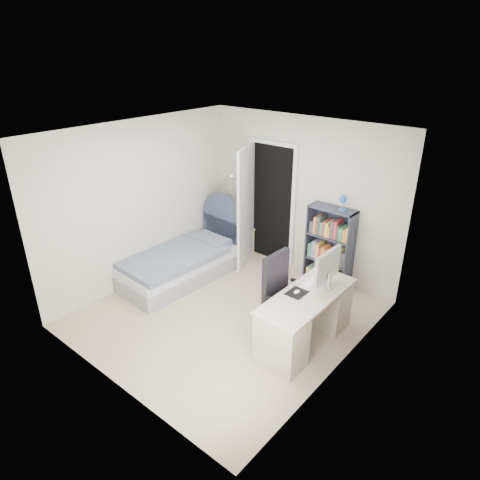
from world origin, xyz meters
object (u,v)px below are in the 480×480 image
Objects in this scene: bed at (184,262)px; desk at (306,317)px; nightstand at (241,234)px; bookcase at (329,250)px; floor_lamp at (231,225)px; office_chair at (284,294)px.

bed is 2.40m from desk.
bed is at bearing -95.69° from nightstand.
desk is at bearing -70.50° from bookcase.
floor_lamp is 2.52m from desk.
office_chair is at bearing -6.89° from bed.
bookcase reaches higher than bed.
floor_lamp is 2.28m from office_chair.
floor_lamp is 1.73m from bookcase.
floor_lamp is at bearing -168.97° from bookcase.
bookcase reaches higher than desk.
floor_lamp is 1.36× the size of office_chair.
office_chair is (1.96, -1.52, 0.27)m from nightstand.
bookcase is at bearing 109.50° from desk.
floor_lamp is at bearing 152.44° from desk.
bed is 1.75× the size of office_chair.
bookcase is (1.69, 0.33, -0.05)m from floor_lamp.
desk is 0.39m from office_chair.
bed is at bearing 173.11° from office_chair.
bookcase reaches higher than nightstand.
bookcase is 1.59m from desk.
floor_lamp is (0.04, -0.30, 0.28)m from nightstand.
floor_lamp reaches higher than bed.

